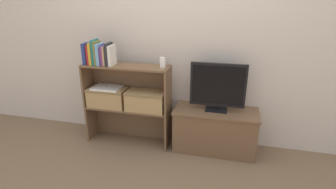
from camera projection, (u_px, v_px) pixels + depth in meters
name	position (u px, v px, depth m)	size (l,w,h in m)	color
ground_plane	(165.00, 152.00, 2.82)	(16.00, 16.00, 0.00)	brown
wall_back	(174.00, 34.00, 2.77)	(10.00, 0.05, 2.40)	beige
tv_stand	(215.00, 130.00, 2.79)	(0.87, 0.39, 0.46)	brown
tv	(218.00, 86.00, 2.62)	(0.56, 0.14, 0.50)	black
bookshelf_lower_tier	(130.00, 117.00, 3.00)	(0.93, 0.27, 0.42)	brown
bookshelf_upper_tier	(128.00, 80.00, 2.84)	(0.93, 0.27, 0.47)	brown
book_navy	(87.00, 53.00, 2.75)	(0.04, 0.14, 0.22)	navy
book_crimson	(90.00, 55.00, 2.75)	(0.03, 0.12, 0.20)	#B22328
book_mustard	(93.00, 53.00, 2.74)	(0.03, 0.16, 0.23)	gold
book_teal	(95.00, 52.00, 2.73)	(0.02, 0.15, 0.26)	#1E7075
book_olive	(97.00, 53.00, 2.72)	(0.02, 0.14, 0.25)	olive
book_skyblue	(100.00, 54.00, 2.72)	(0.03, 0.15, 0.22)	#709ECC
book_plum	(104.00, 56.00, 2.72)	(0.03, 0.14, 0.19)	#6B2D66
book_tan	(106.00, 56.00, 2.71)	(0.02, 0.15, 0.20)	tan
book_charcoal	(109.00, 54.00, 2.70)	(0.03, 0.14, 0.23)	#232328
book_ivory	(112.00, 55.00, 2.69)	(0.03, 0.15, 0.21)	silver
baby_monitor	(163.00, 62.00, 2.62)	(0.05, 0.04, 0.14)	white
storage_basket_left	(108.00, 96.00, 2.89)	(0.42, 0.23, 0.20)	tan
storage_basket_right	(146.00, 100.00, 2.79)	(0.42, 0.23, 0.20)	tan
laptop	(107.00, 88.00, 2.85)	(0.31, 0.22, 0.02)	white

